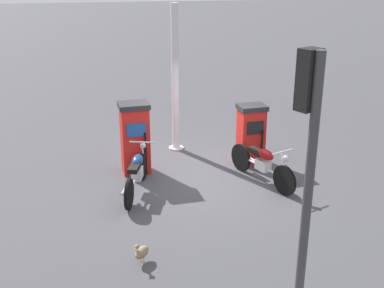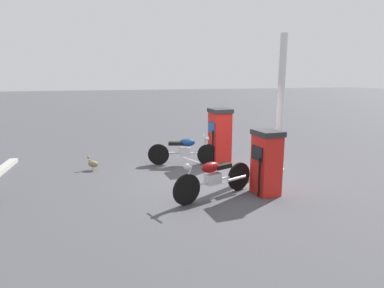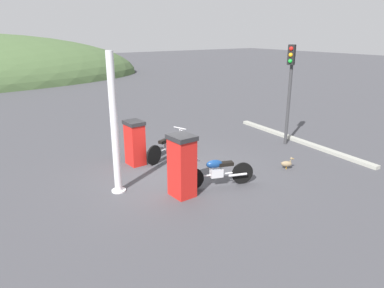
{
  "view_description": "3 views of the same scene",
  "coord_description": "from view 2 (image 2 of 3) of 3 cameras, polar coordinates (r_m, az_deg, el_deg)",
  "views": [
    {
      "loc": [
        10.14,
        -2.37,
        4.67
      ],
      "look_at": [
        0.7,
        -0.34,
        1.08
      ],
      "focal_mm": 44.93,
      "sensor_mm": 36.0,
      "label": 1
    },
    {
      "loc": [
        3.15,
        7.8,
        2.68
      ],
      "look_at": [
        0.83,
        0.22,
        1.03
      ],
      "focal_mm": 30.31,
      "sensor_mm": 36.0,
      "label": 2
    },
    {
      "loc": [
        -5.33,
        -8.85,
        4.3
      ],
      "look_at": [
        0.89,
        0.24,
        0.76
      ],
      "focal_mm": 33.14,
      "sensor_mm": 36.0,
      "label": 3
    }
  ],
  "objects": [
    {
      "name": "canopy_support_pole",
      "position": [
        9.52,
        15.29,
        6.31
      ],
      "size": [
        0.4,
        0.4,
        3.83
      ],
      "color": "silver",
      "rests_on": "ground"
    },
    {
      "name": "wandering_duck",
      "position": [
        9.87,
        -17.05,
        -3.31
      ],
      "size": [
        0.37,
        0.34,
        0.41
      ],
      "color": "#847051",
      "rests_on": "ground"
    },
    {
      "name": "motorcycle_far_pump",
      "position": [
        7.29,
        3.82,
        -5.78
      ],
      "size": [
        2.11,
        0.89,
        0.98
      ],
      "color": "black",
      "rests_on": "ground"
    },
    {
      "name": "fuel_pump_far",
      "position": [
        7.62,
        12.94,
        -3.11
      ],
      "size": [
        0.59,
        0.7,
        1.5
      ],
      "color": "red",
      "rests_on": "ground"
    },
    {
      "name": "ground_plane",
      "position": [
        8.83,
        4.76,
        -5.92
      ],
      "size": [
        120.0,
        120.0,
        0.0
      ],
      "primitive_type": "plane",
      "color": "#424247"
    },
    {
      "name": "fuel_pump_near",
      "position": [
        10.13,
        4.88,
        1.45
      ],
      "size": [
        0.64,
        0.73,
        1.72
      ],
      "color": "red",
      "rests_on": "ground"
    },
    {
      "name": "motorcycle_near_pump",
      "position": [
        9.94,
        -1.39,
        -1.05
      ],
      "size": [
        2.08,
        0.88,
        0.96
      ],
      "color": "black",
      "rests_on": "ground"
    }
  ]
}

